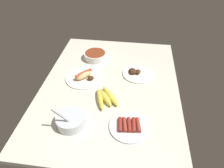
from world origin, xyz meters
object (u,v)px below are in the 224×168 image
Objects in this scene: bowl_chili at (95,55)px; plate_grilled_meat at (137,73)px; plate_hotdog_assembled at (84,76)px; plate_sausages at (129,126)px; banana_bunch at (106,97)px; bowl_coleslaw at (71,120)px.

bowl_chili reaches higher than plate_grilled_meat.
plate_hotdog_assembled is (25.83, -2.72, -1.20)cm from bowl_chili.
bowl_chili is 0.82× the size of plate_sausages.
banana_bunch is 47.00cm from bowl_chili.
bowl_coleslaw reaches higher than plate_grilled_meat.
bowl_chili is 0.81× the size of plate_grilled_meat.
plate_grilled_meat is (16.42, 33.32, -1.93)cm from bowl_chili.
bowl_coleslaw is 65.28cm from bowl_chili.
bowl_coleslaw reaches higher than bowl_chili.
bowl_coleslaw is 0.74× the size of plate_grilled_meat.
banana_bunch is at bearing 143.28° from bowl_coleslaw.
banana_bunch is at bearing -140.75° from plate_sausages.
plate_sausages is (63.42, 30.89, -1.90)cm from bowl_chili.
bowl_coleslaw is at bearing -34.46° from plate_grilled_meat.
plate_grilled_meat is 47.07cm from plate_sausages.
plate_hotdog_assembled is (9.41, -36.03, 0.72)cm from plate_grilled_meat.
bowl_coleslaw reaches higher than plate_sausages.
plate_hotdog_assembled is at bearing -138.20° from plate_sausages.
plate_sausages is at bearing 25.97° from bowl_chili.
bowl_coleslaw is at bearing -0.19° from bowl_chili.
banana_bunch is at bearing 19.08° from bowl_chili.
bowl_chili is at bearing 173.99° from plate_hotdog_assembled.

